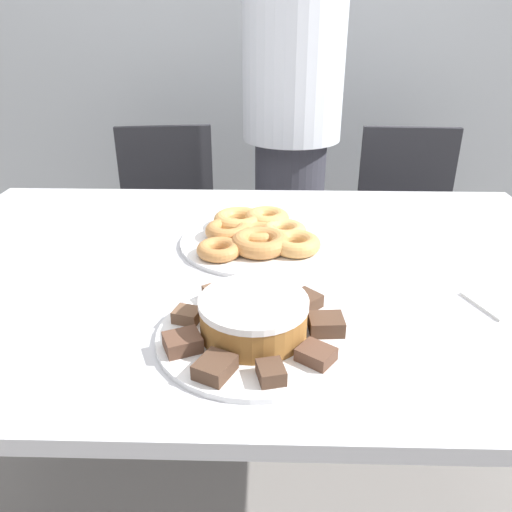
% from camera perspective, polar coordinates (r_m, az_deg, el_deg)
% --- Properties ---
extents(ground_plane, '(12.00, 12.00, 0.00)m').
position_cam_1_polar(ground_plane, '(1.60, -0.73, -26.62)').
color(ground_plane, gray).
extents(wall_back, '(8.00, 0.05, 2.60)m').
position_cam_1_polar(wall_back, '(2.60, 0.60, 26.24)').
color(wall_back, '#B2B7BC').
rests_on(wall_back, ground_plane).
extents(table, '(1.56, 1.04, 0.78)m').
position_cam_1_polar(table, '(1.14, -0.92, -4.68)').
color(table, silver).
rests_on(table, ground_plane).
extents(person_standing, '(0.36, 0.36, 1.72)m').
position_cam_1_polar(person_standing, '(1.92, 4.09, 14.64)').
color(person_standing, '#383842').
rests_on(person_standing, ground_plane).
extents(office_chair_left, '(0.50, 0.50, 0.87)m').
position_cam_1_polar(office_chair_left, '(2.16, -9.81, 1.56)').
color(office_chair_left, black).
rests_on(office_chair_left, ground_plane).
extents(office_chair_right, '(0.46, 0.46, 0.87)m').
position_cam_1_polar(office_chair_right, '(2.19, 16.67, 1.24)').
color(office_chair_right, black).
rests_on(office_chair_right, ground_plane).
extents(plate_cake, '(0.33, 0.33, 0.01)m').
position_cam_1_polar(plate_cake, '(0.85, -0.27, -9.02)').
color(plate_cake, white).
rests_on(plate_cake, table).
extents(plate_donuts, '(0.37, 0.37, 0.01)m').
position_cam_1_polar(plate_donuts, '(1.19, 0.19, 1.64)').
color(plate_donuts, white).
rests_on(plate_donuts, table).
extents(frosted_cake, '(0.18, 0.18, 0.06)m').
position_cam_1_polar(frosted_cake, '(0.83, -0.27, -6.89)').
color(frosted_cake, '#9E662D').
rests_on(frosted_cake, plate_cake).
extents(lamington_0, '(0.08, 0.08, 0.02)m').
position_cam_1_polar(lamington_0, '(0.91, 5.44, -5.19)').
color(lamington_0, '#513828').
rests_on(lamington_0, plate_cake).
extents(lamington_1, '(0.04, 0.05, 0.03)m').
position_cam_1_polar(lamington_1, '(0.94, 0.77, -3.98)').
color(lamington_1, brown).
rests_on(lamington_1, plate_cake).
extents(lamington_2, '(0.07, 0.07, 0.03)m').
position_cam_1_polar(lamington_2, '(0.93, -4.25, -4.44)').
color(lamington_2, brown).
rests_on(lamington_2, plate_cake).
extents(lamington_3, '(0.05, 0.05, 0.02)m').
position_cam_1_polar(lamington_3, '(0.88, -7.87, -6.71)').
color(lamington_3, brown).
rests_on(lamington_3, plate_cake).
extents(lamington_4, '(0.07, 0.07, 0.03)m').
position_cam_1_polar(lamington_4, '(0.81, -8.39, -9.74)').
color(lamington_4, brown).
rests_on(lamington_4, plate_cake).
extents(lamington_5, '(0.07, 0.07, 0.02)m').
position_cam_1_polar(lamington_5, '(0.76, -4.72, -12.55)').
color(lamington_5, '#513828').
rests_on(lamington_5, plate_cake).
extents(lamington_6, '(0.05, 0.05, 0.02)m').
position_cam_1_polar(lamington_6, '(0.74, 1.73, -13.16)').
color(lamington_6, '#513828').
rests_on(lamington_6, plate_cake).
extents(lamington_7, '(0.07, 0.07, 0.02)m').
position_cam_1_polar(lamington_7, '(0.79, 6.88, -11.10)').
color(lamington_7, brown).
rests_on(lamington_7, plate_cake).
extents(lamington_8, '(0.06, 0.05, 0.03)m').
position_cam_1_polar(lamington_8, '(0.85, 8.02, -7.73)').
color(lamington_8, '#513828').
rests_on(lamington_8, plate_cake).
extents(donut_0, '(0.10, 0.10, 0.03)m').
position_cam_1_polar(donut_0, '(1.18, 0.19, 2.56)').
color(donut_0, '#D18E4C').
rests_on(donut_0, plate_donuts).
extents(donut_1, '(0.11, 0.11, 0.04)m').
position_cam_1_polar(donut_1, '(1.26, 1.27, 4.28)').
color(donut_1, tan).
rests_on(donut_1, plate_donuts).
extents(donut_2, '(0.13, 0.13, 0.04)m').
position_cam_1_polar(donut_2, '(1.25, -1.97, 4.08)').
color(donut_2, tan).
rests_on(donut_2, plate_donuts).
extents(donut_3, '(0.11, 0.11, 0.04)m').
position_cam_1_polar(donut_3, '(1.20, -3.26, 2.92)').
color(donut_3, '#C68447').
rests_on(donut_3, plate_donuts).
extents(donut_4, '(0.10, 0.10, 0.03)m').
position_cam_1_polar(donut_4, '(1.11, -4.25, 0.75)').
color(donut_4, '#C68447').
rests_on(donut_4, plate_donuts).
extents(donut_5, '(0.13, 0.13, 0.04)m').
position_cam_1_polar(donut_5, '(1.13, 0.46, 1.54)').
color(donut_5, '#C68447').
rests_on(donut_5, plate_donuts).
extents(donut_6, '(0.11, 0.11, 0.04)m').
position_cam_1_polar(donut_6, '(1.13, 4.57, 1.42)').
color(donut_6, tan).
rests_on(donut_6, plate_donuts).
extents(donut_7, '(0.11, 0.11, 0.03)m').
position_cam_1_polar(donut_7, '(1.20, 3.28, 2.89)').
color(donut_7, '#E5AD66').
rests_on(donut_7, plate_donuts).
extents(napkin, '(0.16, 0.14, 0.01)m').
position_cam_1_polar(napkin, '(1.06, 26.73, -4.55)').
color(napkin, white).
rests_on(napkin, table).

